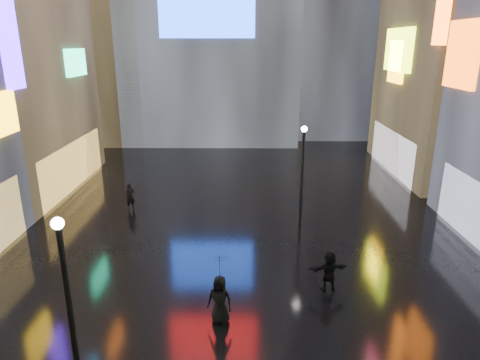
{
  "coord_description": "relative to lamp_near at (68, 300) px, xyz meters",
  "views": [
    {
      "loc": [
        0.13,
        -0.84,
        9.13
      ],
      "look_at": [
        0.0,
        12.0,
        5.0
      ],
      "focal_mm": 32.0,
      "sensor_mm": 36.0,
      "label": 1
    }
  ],
  "objects": [
    {
      "name": "lamp_far",
      "position": [
        7.41,
        11.72,
        0.0
      ],
      "size": [
        0.3,
        0.3,
        5.2
      ],
      "color": "black",
      "rests_on": "ground"
    },
    {
      "name": "ground",
      "position": [
        4.3,
        11.56,
        -2.94
      ],
      "size": [
        140.0,
        140.0,
        0.0
      ],
      "primitive_type": "plane",
      "color": "black",
      "rests_on": "ground"
    },
    {
      "name": "pedestrian_5",
      "position": [
        7.69,
        5.24,
        -2.13
      ],
      "size": [
        1.58,
        0.74,
        1.63
      ],
      "primitive_type": "imported",
      "rotation": [
        0.0,
        0.0,
        3.32
      ],
      "color": "black",
      "rests_on": "ground"
    },
    {
      "name": "umbrella_2",
      "position": [
        3.62,
        3.19,
        -0.81
      ],
      "size": [
        1.22,
        1.23,
        0.8
      ],
      "primitive_type": "imported",
      "rotation": [
        0.0,
        0.0,
        3.76
      ],
      "color": "black",
      "rests_on": "pedestrian_4"
    },
    {
      "name": "pedestrian_4",
      "position": [
        3.62,
        3.19,
        -2.08
      ],
      "size": [
        0.96,
        0.76,
        1.74
      ],
      "primitive_type": "imported",
      "rotation": [
        0.0,
        0.0,
        -0.27
      ],
      "color": "black",
      "rests_on": "ground"
    },
    {
      "name": "lamp_near",
      "position": [
        0.0,
        0.0,
        0.0
      ],
      "size": [
        0.3,
        0.3,
        5.2
      ],
      "color": "black",
      "rests_on": "ground"
    },
    {
      "name": "pedestrian_6",
      "position": [
        -2.07,
        13.59,
        -2.18
      ],
      "size": [
        0.67,
        0.62,
        1.53
      ],
      "primitive_type": "imported",
      "rotation": [
        0.0,
        0.0,
        0.61
      ],
      "color": "black",
      "rests_on": "ground"
    }
  ]
}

